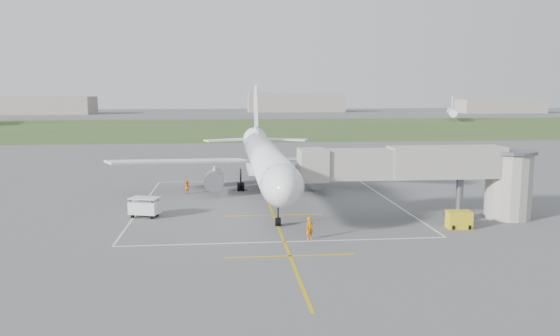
{
  "coord_description": "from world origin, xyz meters",
  "views": [
    {
      "loc": [
        -4.83,
        -63.99,
        12.41
      ],
      "look_at": [
        1.26,
        -4.0,
        4.0
      ],
      "focal_mm": 35.0,
      "sensor_mm": 36.0,
      "label": 1
    }
  ],
  "objects": [
    {
      "name": "gpu_unit",
      "position": [
        16.46,
        -17.03,
        0.79
      ],
      "size": [
        2.23,
        1.65,
        1.61
      ],
      "rotation": [
        0.0,
        0.0,
        -0.07
      ],
      "color": "gold",
      "rests_on": "ground"
    },
    {
      "name": "jet_bridge",
      "position": [
        15.72,
        -13.5,
        4.74
      ],
      "size": [
        23.4,
        5.0,
        7.2
      ],
      "color": "gray",
      "rests_on": "ground"
    },
    {
      "name": "ramp_worker_nose",
      "position": [
        2.24,
        -19.4,
        0.95
      ],
      "size": [
        0.83,
        0.72,
        1.91
      ],
      "primitive_type": "imported",
      "rotation": [
        0.0,
        0.0,
        0.46
      ],
      "color": "orange",
      "rests_on": "ground"
    },
    {
      "name": "ground",
      "position": [
        0.0,
        0.0,
        0.0
      ],
      "size": [
        700.0,
        700.0,
        0.0
      ],
      "primitive_type": "plane",
      "color": "#4F4F51",
      "rests_on": "ground"
    },
    {
      "name": "airliner",
      "position": [
        -0.0,
        0.75,
        4.39
      ],
      "size": [
        38.93,
        46.75,
        13.52
      ],
      "color": "white",
      "rests_on": "ground"
    },
    {
      "name": "grass_strip",
      "position": [
        0.0,
        130.0,
        0.01
      ],
      "size": [
        700.0,
        120.0,
        0.02
      ],
      "primitive_type": "cube",
      "color": "#364F22",
      "rests_on": "ground"
    },
    {
      "name": "distant_aircraft",
      "position": [
        -1.77,
        165.12,
        3.59
      ],
      "size": [
        208.02,
        42.34,
        8.85
      ],
      "color": "white",
      "rests_on": "ground"
    },
    {
      "name": "ramp_worker_wing",
      "position": [
        -9.53,
        2.99,
        0.83
      ],
      "size": [
        1.02,
        1.0,
        1.65
      ],
      "primitive_type": "imported",
      "rotation": [
        0.0,
        0.0,
        2.41
      ],
      "color": "orange",
      "rests_on": "ground"
    },
    {
      "name": "baggage_cart",
      "position": [
        -12.9,
        -9.46,
        1.02
      ],
      "size": [
        3.24,
        2.52,
        1.98
      ],
      "rotation": [
        0.0,
        0.0,
        -0.32
      ],
      "color": "silver",
      "rests_on": "ground"
    },
    {
      "name": "apron_markings",
      "position": [
        0.0,
        -5.82,
        0.01
      ],
      "size": [
        28.2,
        60.0,
        0.01
      ],
      "color": "#C29B0B",
      "rests_on": "ground"
    },
    {
      "name": "distant_hangars",
      "position": [
        -16.15,
        265.19,
        5.17
      ],
      "size": [
        345.0,
        49.0,
        12.0
      ],
      "color": "gray",
      "rests_on": "ground"
    }
  ]
}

